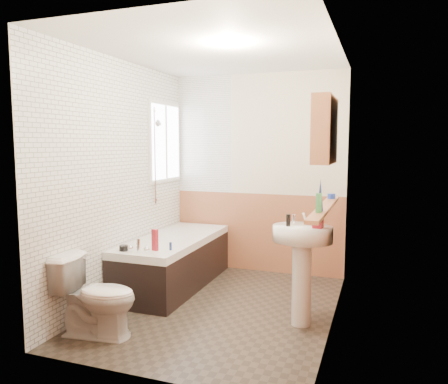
% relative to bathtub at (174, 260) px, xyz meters
% --- Properties ---
extents(floor, '(2.80, 2.80, 0.00)m').
position_rel_bathtub_xyz_m(floor, '(0.73, -0.48, -0.30)').
color(floor, '#2E2721').
rests_on(floor, ground).
extents(ceiling, '(2.80, 2.80, 0.00)m').
position_rel_bathtub_xyz_m(ceiling, '(0.73, -0.48, 2.20)').
color(ceiling, white).
rests_on(ceiling, ground).
extents(wall_back, '(2.20, 0.02, 2.50)m').
position_rel_bathtub_xyz_m(wall_back, '(0.73, 0.93, 0.95)').
color(wall_back, beige).
rests_on(wall_back, ground).
extents(wall_front, '(2.20, 0.02, 2.50)m').
position_rel_bathtub_xyz_m(wall_front, '(0.73, -1.89, 0.95)').
color(wall_front, beige).
rests_on(wall_front, ground).
extents(wall_left, '(0.02, 2.80, 2.50)m').
position_rel_bathtub_xyz_m(wall_left, '(-0.38, -0.48, 0.95)').
color(wall_left, beige).
rests_on(wall_left, ground).
extents(wall_right, '(0.02, 2.80, 2.50)m').
position_rel_bathtub_xyz_m(wall_right, '(1.84, -0.48, 0.95)').
color(wall_right, beige).
rests_on(wall_right, ground).
extents(wainscot_right, '(0.01, 2.80, 1.00)m').
position_rel_bathtub_xyz_m(wainscot_right, '(1.82, -0.48, 0.20)').
color(wainscot_right, '#B16C48').
rests_on(wainscot_right, wall_right).
extents(wainscot_front, '(2.20, 0.01, 1.00)m').
position_rel_bathtub_xyz_m(wainscot_front, '(0.73, -1.87, 0.20)').
color(wainscot_front, '#B16C48').
rests_on(wainscot_front, wall_front).
extents(wainscot_back, '(2.20, 0.01, 1.00)m').
position_rel_bathtub_xyz_m(wainscot_back, '(0.73, 0.91, 0.20)').
color(wainscot_back, '#B16C48').
rests_on(wainscot_back, wall_back).
extents(tile_cladding_left, '(0.01, 2.80, 2.50)m').
position_rel_bathtub_xyz_m(tile_cladding_left, '(-0.36, -0.48, 0.95)').
color(tile_cladding_left, white).
rests_on(tile_cladding_left, wall_left).
extents(tile_return_back, '(0.75, 0.01, 1.50)m').
position_rel_bathtub_xyz_m(tile_return_back, '(0.00, 0.91, 1.45)').
color(tile_return_back, white).
rests_on(tile_return_back, wall_back).
extents(window, '(0.03, 0.79, 0.99)m').
position_rel_bathtub_xyz_m(window, '(-0.33, 0.47, 1.35)').
color(window, white).
rests_on(window, wall_left).
extents(bathtub, '(0.70, 1.75, 0.71)m').
position_rel_bathtub_xyz_m(bathtub, '(0.00, 0.00, 0.00)').
color(bathtub, black).
rests_on(bathtub, floor).
extents(shower_riser, '(0.10, 0.08, 1.14)m').
position_rel_bathtub_xyz_m(shower_riser, '(-0.31, 0.17, 1.29)').
color(shower_riser, silver).
rests_on(shower_riser, wall_left).
extents(toilet, '(0.74, 0.47, 0.68)m').
position_rel_bathtub_xyz_m(toilet, '(-0.03, -1.42, 0.05)').
color(toilet, white).
rests_on(toilet, floor).
extents(sink, '(0.53, 0.43, 1.02)m').
position_rel_bathtub_xyz_m(sink, '(1.57, -0.60, 0.35)').
color(sink, white).
rests_on(sink, floor).
extents(pine_shelf, '(0.10, 1.49, 0.03)m').
position_rel_bathtub_xyz_m(pine_shelf, '(1.77, -0.72, 0.80)').
color(pine_shelf, '#B16C48').
rests_on(pine_shelf, wall_right).
extents(medicine_cabinet, '(0.16, 0.63, 0.56)m').
position_rel_bathtub_xyz_m(medicine_cabinet, '(1.74, -0.62, 1.45)').
color(medicine_cabinet, '#B16C48').
rests_on(medicine_cabinet, wall_right).
extents(foam_can, '(0.05, 0.05, 0.15)m').
position_rel_bathtub_xyz_m(foam_can, '(1.77, -1.10, 0.89)').
color(foam_can, '#388447').
rests_on(foam_can, pine_shelf).
extents(green_bottle, '(0.06, 0.06, 0.25)m').
position_rel_bathtub_xyz_m(green_bottle, '(1.77, -1.02, 0.94)').
color(green_bottle, navy).
rests_on(green_bottle, pine_shelf).
extents(black_jar, '(0.10, 0.10, 0.05)m').
position_rel_bathtub_xyz_m(black_jar, '(1.77, -0.20, 0.84)').
color(black_jar, '#19339E').
rests_on(black_jar, pine_shelf).
extents(soap_bottle, '(0.10, 0.19, 0.08)m').
position_rel_bathtub_xyz_m(soap_bottle, '(1.71, -0.66, 0.65)').
color(soap_bottle, maroon).
rests_on(soap_bottle, sink).
extents(clear_bottle, '(0.05, 0.05, 0.11)m').
position_rel_bathtub_xyz_m(clear_bottle, '(1.45, -0.66, 0.66)').
color(clear_bottle, black).
rests_on(clear_bottle, sink).
extents(blue_gel, '(0.07, 0.05, 0.22)m').
position_rel_bathtub_xyz_m(blue_gel, '(0.11, -0.64, 0.38)').
color(blue_gel, maroon).
rests_on(blue_gel, bathtub).
extents(cream_jar, '(0.11, 0.11, 0.05)m').
position_rel_bathtub_xyz_m(cream_jar, '(-0.18, -0.75, 0.30)').
color(cream_jar, black).
rests_on(cream_jar, bathtub).
extents(orange_bottle, '(0.03, 0.03, 0.08)m').
position_rel_bathtub_xyz_m(orange_bottle, '(0.25, -0.57, 0.31)').
color(orange_bottle, navy).
rests_on(orange_bottle, bathtub).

